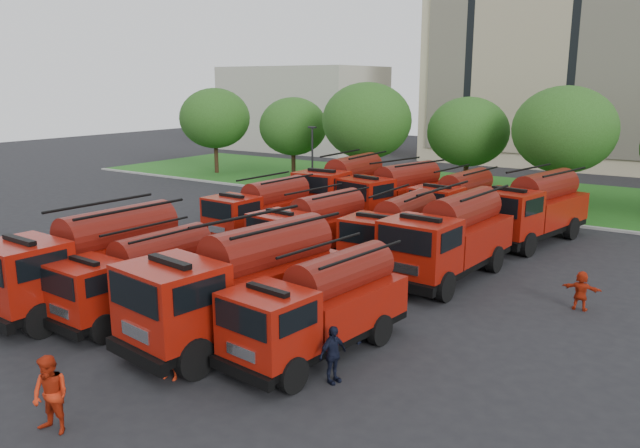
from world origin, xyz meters
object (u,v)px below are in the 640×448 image
(fire_truck_8, at_px, (344,186))
(firefighter_0, at_px, (171,379))
(fire_truck_1, at_px, (140,276))
(firefighter_5, at_px, (579,310))
(fire_truck_7, at_px, (450,237))
(fire_truck_3, at_px, (320,306))
(firefighter_1, at_px, (54,432))
(fire_truck_10, at_px, (456,201))
(fire_truck_9, at_px, (394,194))
(fire_truck_6, at_px, (396,231))
(firefighter_2, at_px, (332,382))
(firefighter_4, at_px, (186,267))
(fire_truck_4, at_px, (263,211))
(fire_truck_0, at_px, (91,260))
(fire_truck_11, at_px, (533,208))
(fire_truck_2, at_px, (241,284))
(firefighter_3, at_px, (357,343))
(fire_truck_5, at_px, (314,228))

(fire_truck_8, xyz_separation_m, firefighter_0, (7.71, -21.63, -1.84))
(fire_truck_1, height_order, firefighter_5, fire_truck_1)
(fire_truck_7, bearing_deg, fire_truck_8, 145.08)
(firefighter_5, bearing_deg, fire_truck_3, 51.98)
(fire_truck_1, bearing_deg, firefighter_1, -53.07)
(fire_truck_3, distance_m, firefighter_1, 7.97)
(fire_truck_10, xyz_separation_m, firefighter_1, (0.19, -25.41, -1.63))
(fire_truck_9, bearing_deg, fire_truck_6, -49.71)
(firefighter_2, bearing_deg, firefighter_4, 77.33)
(fire_truck_4, distance_m, firefighter_5, 16.49)
(fire_truck_0, distance_m, firefighter_0, 7.50)
(fire_truck_0, relative_size, firefighter_2, 4.76)
(fire_truck_11, distance_m, firefighter_0, 21.90)
(fire_truck_4, distance_m, firefighter_0, 16.14)
(fire_truck_2, distance_m, fire_truck_9, 18.51)
(fire_truck_6, relative_size, firefighter_3, 4.35)
(firefighter_0, distance_m, firefighter_3, 5.98)
(fire_truck_11, height_order, firefighter_2, fire_truck_11)
(fire_truck_1, bearing_deg, fire_truck_9, 91.46)
(firefighter_3, bearing_deg, fire_truck_8, -60.79)
(fire_truck_10, height_order, firefighter_3, fire_truck_10)
(fire_truck_9, xyz_separation_m, firefighter_0, (4.14, -21.53, -1.74))
(fire_truck_6, bearing_deg, fire_truck_9, 115.84)
(fire_truck_8, relative_size, fire_truck_10, 1.12)
(fire_truck_2, xyz_separation_m, fire_truck_3, (2.83, 0.39, -0.30))
(fire_truck_7, xyz_separation_m, firefighter_1, (-3.02, -16.71, -1.78))
(fire_truck_0, bearing_deg, fire_truck_4, 98.61)
(firefighter_3, bearing_deg, fire_truck_9, -70.19)
(firefighter_3, bearing_deg, firefighter_0, 54.89)
(firefighter_2, xyz_separation_m, firefighter_3, (-0.82, 2.72, 0.00))
(fire_truck_10, relative_size, firefighter_3, 4.55)
(fire_truck_1, relative_size, firefighter_3, 4.08)
(fire_truck_3, xyz_separation_m, fire_truck_5, (-6.06, 8.42, 0.02))
(fire_truck_5, distance_m, fire_truck_10, 10.17)
(firefighter_0, height_order, firefighter_3, firefighter_0)
(firefighter_2, relative_size, firefighter_5, 1.12)
(firefighter_1, relative_size, firefighter_3, 1.22)
(fire_truck_8, bearing_deg, fire_truck_5, -68.04)
(fire_truck_3, height_order, firefighter_5, fire_truck_3)
(firefighter_0, bearing_deg, firefighter_4, 117.73)
(fire_truck_1, distance_m, fire_truck_10, 19.48)
(fire_truck_5, height_order, firefighter_3, fire_truck_5)
(fire_truck_7, bearing_deg, fire_truck_1, -121.69)
(fire_truck_7, xyz_separation_m, firefighter_4, (-10.46, -5.24, -1.78))
(fire_truck_6, xyz_separation_m, firefighter_1, (-0.23, -17.20, -1.57))
(fire_truck_5, xyz_separation_m, fire_truck_9, (-0.60, 9.29, 0.19))
(fire_truck_6, distance_m, fire_truck_11, 8.72)
(fire_truck_10, distance_m, firefighter_1, 25.47)
(fire_truck_0, height_order, fire_truck_6, fire_truck_0)
(firefighter_4, height_order, firefighter_5, firefighter_4)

